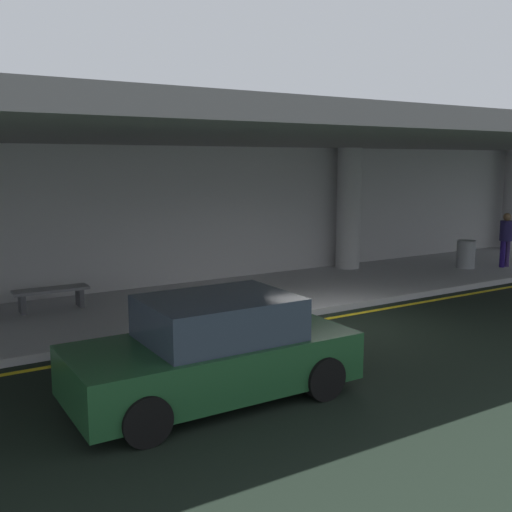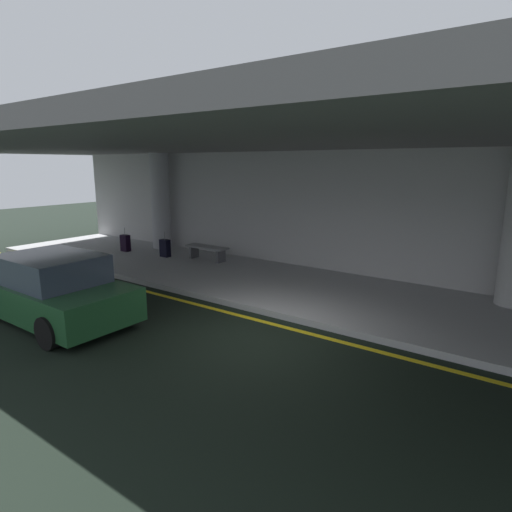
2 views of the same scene
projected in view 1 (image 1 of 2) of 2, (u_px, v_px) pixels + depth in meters
name	position (u px, v px, depth m)	size (l,w,h in m)	color
ground_plane	(346.00, 326.00, 12.42)	(60.00, 60.00, 0.00)	black
sidewalk	(266.00, 295.00, 15.01)	(26.00, 4.20, 0.15)	#A7A8AB
lane_stripe_yellow	(326.00, 319.00, 12.97)	(26.00, 0.14, 0.01)	yellow
support_column_left_mid	(349.00, 209.00, 18.12)	(0.73, 0.73, 3.65)	#AEADAE
ceiling_overhang	(278.00, 138.00, 13.98)	(28.00, 13.20, 0.30)	slate
terminal_back_wall	(223.00, 216.00, 16.62)	(26.00, 0.30, 3.80)	#B2B0B1
car_dark_green	(214.00, 351.00, 8.52)	(4.10, 1.92, 1.50)	#1C4525
traveler_with_luggage	(506.00, 236.00, 18.37)	(0.38, 0.38, 1.68)	#1E105B
bench_metal	(51.00, 294.00, 13.13)	(1.60, 0.50, 0.48)	slate
trash_bin_steel	(466.00, 254.00, 18.30)	(0.56, 0.56, 0.85)	gray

